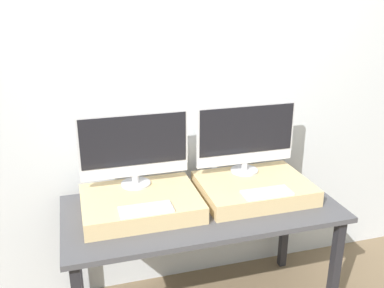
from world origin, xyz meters
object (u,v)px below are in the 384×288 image
at_px(monitor_left, 134,147).
at_px(monitor_right, 246,136).
at_px(keyboard_left, 146,209).
at_px(keyboard_right, 267,193).

relative_size(monitor_left, monitor_right, 1.00).
relative_size(monitor_left, keyboard_left, 2.24).
bearing_deg(keyboard_left, monitor_left, 90.00).
relative_size(keyboard_left, keyboard_right, 1.00).
distance_m(monitor_left, keyboard_right, 0.80).
bearing_deg(keyboard_left, monitor_right, 25.29).
height_order(keyboard_left, keyboard_right, same).
height_order(monitor_left, monitor_right, same).
relative_size(monitor_right, keyboard_right, 2.24).
distance_m(keyboard_left, monitor_right, 0.80).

